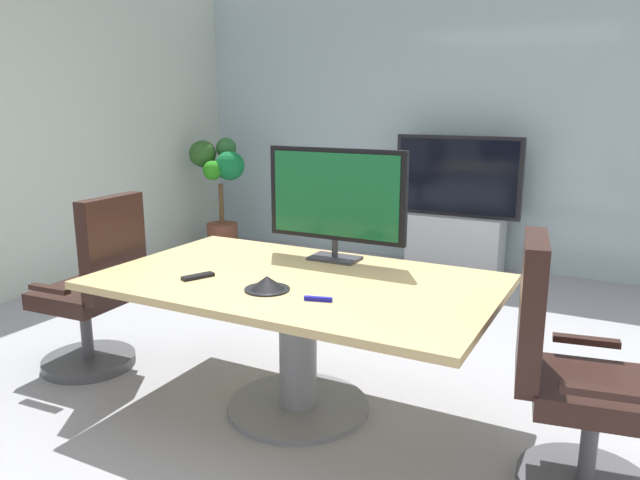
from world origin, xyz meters
TOP-DOWN VIEW (x-y plane):
  - ground_plane at (0.00, 0.00)m, footprint 7.61×7.61m
  - wall_back_glass_partition at (0.00, 3.31)m, footprint 5.90×0.10m
  - conference_table at (0.14, -0.13)m, footprint 2.02×1.21m
  - office_chair_left at (-1.20, -0.27)m, footprint 0.61×0.59m
  - office_chair_right at (1.47, -0.20)m, footprint 0.63×0.61m
  - tv_monitor at (0.14, 0.30)m, footprint 0.84×0.18m
  - wall_display_unit at (0.12, 2.95)m, footprint 1.20×0.36m
  - potted_plant at (-2.41, 2.60)m, footprint 0.64×0.50m
  - conference_phone at (0.11, -0.38)m, footprint 0.22×0.22m
  - remote_control at (-0.32, -0.37)m, footprint 0.11×0.18m
  - whiteboard_marker at (0.40, -0.41)m, footprint 0.13×0.05m

SIDE VIEW (x-z plane):
  - ground_plane at x=0.00m, z-range 0.00..0.00m
  - wall_display_unit at x=0.12m, z-range -0.21..1.10m
  - office_chair_left at x=-1.20m, z-range -0.09..1.00m
  - office_chair_right at x=1.47m, z-range -0.09..1.00m
  - conference_table at x=0.14m, z-range 0.19..0.92m
  - potted_plant at x=-2.41m, z-range 0.12..1.35m
  - remote_control at x=-0.32m, z-range 0.73..0.75m
  - whiteboard_marker at x=0.40m, z-range 0.73..0.75m
  - conference_phone at x=0.11m, z-range 0.73..0.80m
  - tv_monitor at x=0.14m, z-range 0.77..1.41m
  - wall_back_glass_partition at x=0.00m, z-range 0.00..2.77m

